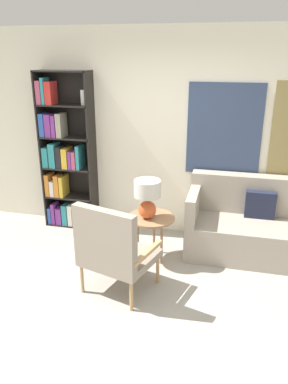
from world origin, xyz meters
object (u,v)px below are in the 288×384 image
Objects in this scene: couch at (258,227)px; side_table at (151,221)px; armchair at (112,248)px; table_lamp at (147,196)px; bookshelf at (63,156)px.

couch is 3.05× the size of side_table.
armchair is 0.82m from side_table.
side_table is 0.34m from table_lamp.
bookshelf reaches higher than side_table.
bookshelf is 2.15× the size of armchair.
armchair is 1.78× the size of side_table.
armchair is (1.19, -1.47, -0.48)m from bookshelf.
couch is at bearing 19.91° from side_table.
bookshelf is 4.66× the size of table_lamp.
armchair is at bearing -104.29° from table_lamp.
armchair is at bearing -139.97° from couch.
bookshelf reaches higher than couch.
table_lamp reaches higher than side_table.
bookshelf is at bearing 175.00° from couch.
side_table is 1.22× the size of table_lamp.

